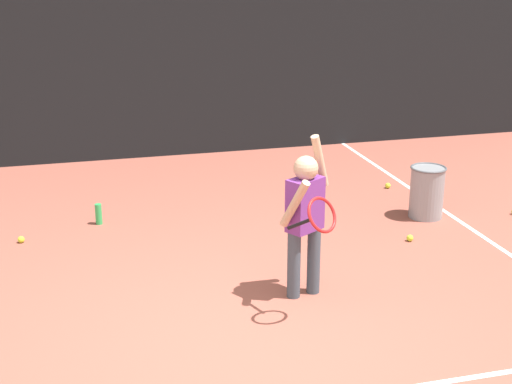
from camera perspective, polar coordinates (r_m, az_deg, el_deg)
ground_plane at (r=5.55m, az=-0.92°, el=-11.62°), size 20.00×20.00×0.00m
court_line_sideline at (r=7.47m, az=18.81°, el=-4.47°), size 0.05×9.00×0.00m
back_fence_windscreen at (r=10.12m, az=-8.54°, el=12.85°), size 12.84×0.08×3.68m
fence_post_1 at (r=10.17m, az=-8.60°, el=13.30°), size 0.09×0.09×3.83m
tennis_player at (r=5.99m, az=3.84°, el=-1.69°), size 0.50×0.82×1.35m
ball_hopper at (r=8.13m, az=13.02°, el=0.04°), size 0.38×0.38×0.56m
water_bottle at (r=7.94m, az=-12.03°, el=-1.67°), size 0.07×0.07×0.22m
tennis_ball_0 at (r=7.67m, az=-17.63°, el=-3.51°), size 0.07×0.07×0.07m
tennis_ball_1 at (r=9.09m, az=10.11°, el=0.49°), size 0.07×0.07×0.07m
tennis_ball_4 at (r=7.50m, az=11.76°, el=-3.49°), size 0.07×0.07×0.07m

